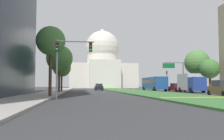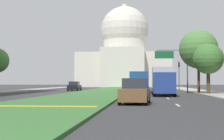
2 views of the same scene
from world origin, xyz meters
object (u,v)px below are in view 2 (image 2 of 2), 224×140
(street_tree_right_mid, at_px, (208,59))
(box_truck_delivery, at_px, (163,81))
(overhead_guide_sign, at_px, (176,61))
(street_tree_right_far, at_px, (198,49))
(sedan_distant, at_px, (74,86))
(sedan_midblock, at_px, (161,88))
(capitol_building, at_px, (125,55))
(city_bus, at_px, (139,80))
(traffic_light_far_right, at_px, (179,72))
(sedan_lead_stopped, at_px, (135,92))

(street_tree_right_mid, bearing_deg, box_truck_delivery, -146.27)
(overhead_guide_sign, xyz_separation_m, street_tree_right_far, (2.57, -4.93, 1.30))
(overhead_guide_sign, height_order, sedan_distant, overhead_guide_sign)
(overhead_guide_sign, relative_size, sedan_distant, 1.51)
(sedan_midblock, bearing_deg, street_tree_right_far, 15.08)
(street_tree_right_mid, distance_m, sedan_midblock, 7.11)
(capitol_building, xyz_separation_m, street_tree_right_mid, (14.02, -69.02, -5.98))
(capitol_building, height_order, overhead_guide_sign, capitol_building)
(capitol_building, relative_size, sedan_distant, 6.83)
(sedan_distant, distance_m, city_bus, 13.88)
(traffic_light_far_right, relative_size, sedan_midblock, 1.24)
(sedan_distant, bearing_deg, sedan_lead_stopped, -71.50)
(street_tree_right_mid, relative_size, sedan_lead_stopped, 1.43)
(sedan_midblock, bearing_deg, overhead_guide_sign, 68.50)
(box_truck_delivery, bearing_deg, sedan_midblock, 89.12)
(overhead_guide_sign, distance_m, box_truck_delivery, 13.26)
(sedan_lead_stopped, bearing_deg, box_truck_delivery, 78.89)
(street_tree_right_mid, distance_m, sedan_lead_stopped, 20.08)
(box_truck_delivery, bearing_deg, overhead_guide_sign, 78.53)
(overhead_guide_sign, bearing_deg, street_tree_right_far, -62.42)
(street_tree_right_far, xyz_separation_m, sedan_midblock, (-5.05, -1.36, -5.15))
(overhead_guide_sign, bearing_deg, street_tree_right_mid, -70.86)
(capitol_building, bearing_deg, sedan_midblock, -82.75)
(box_truck_delivery, distance_m, city_bus, 12.36)
(overhead_guide_sign, xyz_separation_m, sedan_midblock, (-2.48, -6.29, -3.85))
(street_tree_right_mid, bearing_deg, traffic_light_far_right, 94.75)
(sedan_midblock, distance_m, box_truck_delivery, 6.46)
(sedan_lead_stopped, xyz_separation_m, sedan_distant, (-11.39, 34.02, -0.07))
(capitol_building, distance_m, sedan_distant, 54.05)
(capitol_building, bearing_deg, street_tree_right_far, -78.28)
(overhead_guide_sign, xyz_separation_m, sedan_distant, (-16.73, 7.24, -3.84))
(traffic_light_far_right, relative_size, sedan_lead_stopped, 1.19)
(overhead_guide_sign, relative_size, sedan_midblock, 1.54)
(overhead_guide_sign, xyz_separation_m, box_truck_delivery, (-2.57, -12.68, -2.93))
(traffic_light_far_right, bearing_deg, sedan_midblock, -103.83)
(sedan_midblock, xyz_separation_m, sedan_distant, (-14.25, 13.52, 0.01))
(sedan_midblock, relative_size, city_bus, 0.38)
(street_tree_right_far, height_order, sedan_distant, street_tree_right_far)
(street_tree_right_mid, height_order, street_tree_right_far, street_tree_right_far)
(sedan_distant, distance_m, box_truck_delivery, 24.45)
(sedan_distant, bearing_deg, capitol_building, 83.74)
(city_bus, bearing_deg, capitol_building, 95.25)
(sedan_distant, xyz_separation_m, city_bus, (11.38, -7.87, 1.00))
(street_tree_right_mid, relative_size, street_tree_right_far, 0.73)
(traffic_light_far_right, relative_size, street_tree_right_mid, 0.83)
(street_tree_right_far, bearing_deg, sedan_lead_stopped, -109.91)
(capitol_building, relative_size, street_tree_right_far, 3.45)
(sedan_lead_stopped, bearing_deg, capitol_building, 93.68)
(sedan_midblock, bearing_deg, box_truck_delivery, -90.88)
(traffic_light_far_right, xyz_separation_m, sedan_midblock, (-4.00, -16.23, -2.55))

